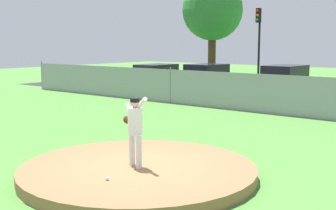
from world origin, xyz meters
The scene contains 10 objects.
ground_plane centered at (0.00, 6.00, 0.00)m, with size 80.00×80.00×0.00m, color #4C8438.
pitchers_mound centered at (0.00, 0.00, 0.13)m, with size 5.32×5.32×0.25m, color olive.
pitcher_youth centered at (0.00, -0.11, 1.20)m, with size 0.82×0.32×1.61m.
baseball centered at (0.25, -1.19, 0.29)m, with size 0.07×0.07×0.07m, color white.
chainlink_fence centered at (0.00, 10.00, 0.84)m, with size 35.27×0.07×1.78m.
parked_car_slate centered at (-3.28, 14.99, 0.85)m, with size 1.91×4.42×1.81m.
parked_car_navy centered at (-7.72, 14.21, 0.83)m, with size 2.13×4.14×1.76m.
parked_car_white centered at (-11.70, 14.41, 0.78)m, with size 1.97×4.84×1.62m.
traffic_light_near centered at (-6.90, 18.87, 3.49)m, with size 0.28×0.46×5.14m.
tree_leaning_west centered at (-12.17, 21.50, 5.35)m, with size 4.55×4.55×7.67m.
Camera 1 is at (6.66, -7.19, 3.02)m, focal length 47.74 mm.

